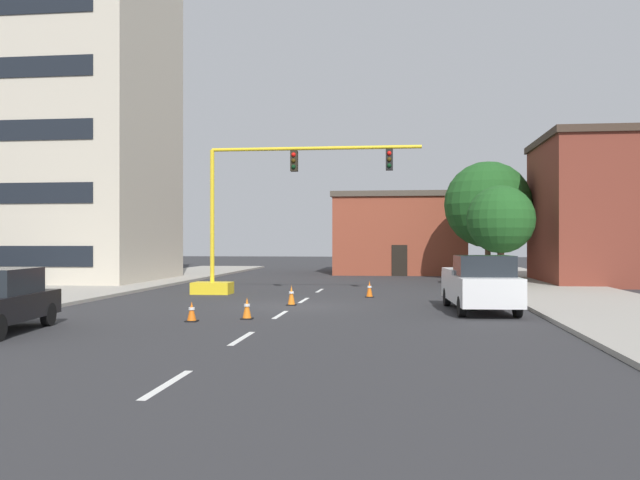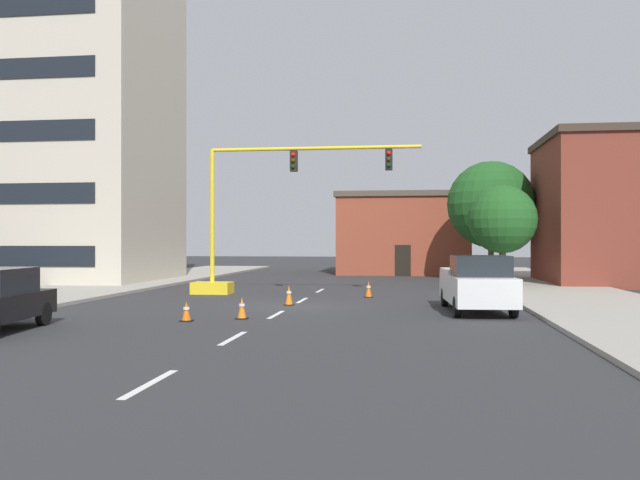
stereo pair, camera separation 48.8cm
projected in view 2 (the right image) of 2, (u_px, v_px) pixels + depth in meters
name	position (u px, v px, depth m)	size (l,w,h in m)	color
ground_plane	(292.00, 306.00, 25.53)	(160.00, 160.00, 0.00)	#2D2D30
sidewalk_left	(101.00, 287.00, 35.01)	(6.00, 56.00, 0.14)	#9E998E
sidewalk_right	(560.00, 292.00, 31.90)	(6.00, 56.00, 0.14)	#9E998E
lane_stripe_seg_0	(150.00, 384.00, 11.66)	(0.16, 2.40, 0.01)	silver
lane_stripe_seg_1	(233.00, 338.00, 17.11)	(0.16, 2.40, 0.01)	silver
lane_stripe_seg_2	(276.00, 315.00, 22.56)	(0.16, 2.40, 0.01)	silver
lane_stripe_seg_3	(302.00, 300.00, 28.01)	(0.16, 2.40, 0.01)	silver
lane_stripe_seg_4	(320.00, 291.00, 33.46)	(0.16, 2.40, 0.01)	silver
building_tall_left	(34.00, 88.00, 41.23)	(16.37, 10.69, 23.73)	beige
building_brick_center	(404.00, 234.00, 51.77)	(9.86, 9.31, 6.06)	brown
traffic_signal_gantry	(242.00, 244.00, 31.28)	(10.63, 1.20, 6.83)	yellow
tree_right_mid	(502.00, 220.00, 35.47)	(3.61, 3.61, 5.44)	brown
tree_right_far	(491.00, 205.00, 42.48)	(5.50, 5.50, 7.55)	brown
pickup_truck_white	(477.00, 284.00, 23.48)	(2.33, 5.51, 1.99)	white
traffic_cone_roadside_a	(369.00, 289.00, 29.43)	(0.36, 0.36, 0.73)	black
traffic_cone_roadside_b	(242.00, 308.00, 21.30)	(0.36, 0.36, 0.70)	black
traffic_cone_roadside_c	(289.00, 295.00, 25.84)	(0.36, 0.36, 0.78)	black
traffic_cone_roadside_d	(186.00, 312.00, 20.68)	(0.36, 0.36, 0.62)	black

